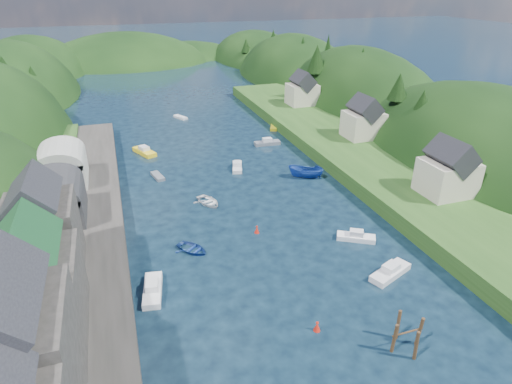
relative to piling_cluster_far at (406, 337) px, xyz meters
name	(u,v)px	position (x,y,z in m)	size (l,w,h in m)	color
ground	(218,162)	(-5.15, 49.40, -1.36)	(600.00, 600.00, 0.00)	black
hillside_right	(357,134)	(39.85, 74.40, -8.77)	(36.00, 245.56, 48.00)	black
far_hills	(154,84)	(-3.93, 173.41, -12.16)	(103.00, 68.00, 44.00)	black
hill_trees	(206,86)	(-3.72, 63.44, 9.81)	(89.24, 149.52, 12.44)	black
quay_left	(72,278)	(-29.15, 19.40, -0.36)	(12.00, 110.00, 2.00)	#2D2B28
terrace_left_grass	(1,289)	(-36.15, 19.40, -0.11)	(12.00, 110.00, 2.50)	#234719
quayside_buildings	(20,324)	(-31.15, 5.79, 5.73)	(8.00, 35.84, 12.90)	#2D2B28
boat_sheds	(58,177)	(-31.15, 38.40, 3.92)	(7.00, 21.00, 7.50)	#2D2D30
terrace_right	(365,159)	(19.85, 39.40, -0.16)	(16.00, 120.00, 2.40)	#234719
right_bank_cottages	(358,120)	(22.85, 47.73, 4.49)	(9.00, 59.24, 8.41)	beige
piling_cluster_far	(406,337)	(0.00, 0.00, 0.00)	(3.20, 2.99, 3.85)	#382314
channel_buoy_near	(317,327)	(-6.64, 4.58, -0.88)	(0.70, 0.70, 1.10)	red
channel_buoy_far	(257,230)	(-6.39, 23.35, -0.88)	(0.70, 0.70, 1.10)	red
moored_boats	(266,208)	(-3.16, 28.53, -0.77)	(35.76, 94.24, 2.31)	silver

